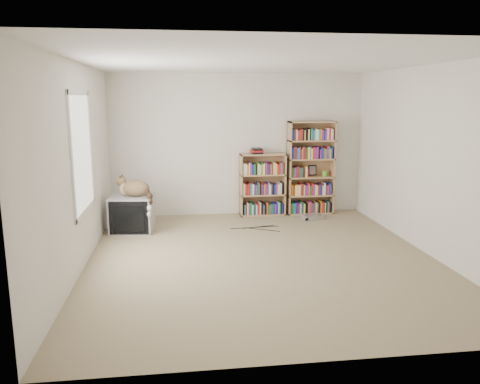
{
  "coord_description": "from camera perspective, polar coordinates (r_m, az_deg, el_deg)",
  "views": [
    {
      "loc": [
        -1.04,
        -5.77,
        2.05
      ],
      "look_at": [
        -0.16,
        1.0,
        0.69
      ],
      "focal_mm": 35.0,
      "sensor_mm": 36.0,
      "label": 1
    }
  ],
  "objects": [
    {
      "name": "wall_right",
      "position": [
        6.69,
        22.16,
        3.53
      ],
      "size": [
        0.02,
        5.0,
        2.5
      ],
      "primitive_type": "cube",
      "color": "silver",
      "rests_on": "floor"
    },
    {
      "name": "floor",
      "position": [
        6.21,
        2.67,
        -8.06
      ],
      "size": [
        4.5,
        5.0,
        0.01
      ],
      "primitive_type": "cube",
      "color": "#9D896A",
      "rests_on": "ground"
    },
    {
      "name": "floor_cables",
      "position": [
        7.48,
        -0.53,
        -4.65
      ],
      "size": [
        1.2,
        0.7,
        0.01
      ],
      "primitive_type": null,
      "color": "black",
      "rests_on": "floor"
    },
    {
      "name": "wall_back",
      "position": [
        8.37,
        -0.24,
        5.75
      ],
      "size": [
        4.5,
        0.02,
        2.5
      ],
      "primitive_type": "cube",
      "color": "silver",
      "rests_on": "floor"
    },
    {
      "name": "cat",
      "position": [
        7.43,
        -12.46,
        0.14
      ],
      "size": [
        0.65,
        0.62,
        0.55
      ],
      "rotation": [
        0.0,
        0.0,
        -0.25
      ],
      "color": "#352715",
      "rests_on": "crt_tv"
    },
    {
      "name": "window",
      "position": [
        6.12,
        -18.71,
        4.54
      ],
      "size": [
        0.02,
        1.22,
        1.52
      ],
      "primitive_type": "cube",
      "color": "white",
      "rests_on": "wall_left"
    },
    {
      "name": "wall_front",
      "position": [
        3.52,
        9.94,
        -2.08
      ],
      "size": [
        4.5,
        0.02,
        2.5
      ],
      "primitive_type": "cube",
      "color": "silver",
      "rests_on": "floor"
    },
    {
      "name": "crt_tv",
      "position": [
        7.57,
        -12.97,
        -2.58
      ],
      "size": [
        0.7,
        0.65,
        0.56
      ],
      "rotation": [
        0.0,
        0.0,
        -0.1
      ],
      "color": "#9F9FA1",
      "rests_on": "floor"
    },
    {
      "name": "dvd_player",
      "position": [
        8.25,
        8.86,
        -3.02
      ],
      "size": [
        0.4,
        0.35,
        0.08
      ],
      "primitive_type": "cube",
      "rotation": [
        0.0,
        0.0,
        0.41
      ],
      "color": "#AAAAAF",
      "rests_on": "floor"
    },
    {
      "name": "ceiling",
      "position": [
        5.88,
        2.9,
        15.6
      ],
      "size": [
        4.5,
        5.0,
        0.02
      ],
      "primitive_type": "cube",
      "color": "white",
      "rests_on": "wall_back"
    },
    {
      "name": "wall_left",
      "position": [
        5.95,
        -19.1,
        2.88
      ],
      "size": [
        0.02,
        5.0,
        2.5
      ],
      "primitive_type": "cube",
      "color": "silver",
      "rests_on": "floor"
    },
    {
      "name": "book_stack",
      "position": [
        8.28,
        1.98,
        5.03
      ],
      "size": [
        0.22,
        0.29,
        0.09
      ],
      "primitive_type": "cube",
      "color": "red",
      "rests_on": "bookcase_short"
    },
    {
      "name": "bookcase_short",
      "position": [
        8.4,
        2.73,
        0.65
      ],
      "size": [
        0.81,
        0.3,
        1.11
      ],
      "color": "#AC8056",
      "rests_on": "floor"
    },
    {
      "name": "bookcase_tall",
      "position": [
        8.55,
        8.58,
        2.69
      ],
      "size": [
        0.84,
        0.3,
        1.67
      ],
      "color": "#AC8056",
      "rests_on": "floor"
    },
    {
      "name": "wall_outlet",
      "position": [
        7.95,
        -15.9,
        -1.78
      ],
      "size": [
        0.01,
        0.08,
        0.13
      ],
      "primitive_type": "cube",
      "color": "silver",
      "rests_on": "wall_left"
    },
    {
      "name": "green_mug",
      "position": [
        8.62,
        10.27,
        2.27
      ],
      "size": [
        0.09,
        0.09,
        0.1
      ],
      "primitive_type": "cylinder",
      "color": "#6BAF32",
      "rests_on": "bookcase_tall"
    },
    {
      "name": "framed_print",
      "position": [
        8.65,
        8.82,
        2.64
      ],
      "size": [
        0.14,
        0.05,
        0.19
      ],
      "primitive_type": "cube",
      "rotation": [
        -0.17,
        0.0,
        0.0
      ],
      "color": "black",
      "rests_on": "bookcase_tall"
    }
  ]
}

